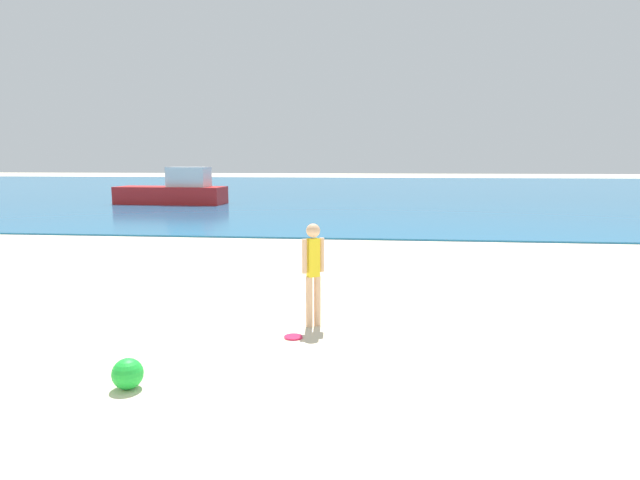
{
  "coord_description": "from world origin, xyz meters",
  "views": [
    {
      "loc": [
        0.97,
        -1.79,
        2.54
      ],
      "look_at": [
        0.0,
        7.21,
        1.2
      ],
      "focal_mm": 30.32,
      "sensor_mm": 36.0,
      "label": 1
    }
  ],
  "objects": [
    {
      "name": "water",
      "position": [
        0.0,
        45.33,
        0.03
      ],
      "size": [
        160.0,
        60.0,
        0.06
      ],
      "primitive_type": "cube",
      "color": "#1E6B9E",
      "rests_on": "ground"
    },
    {
      "name": "person_standing",
      "position": [
        0.01,
        6.21,
        0.91
      ],
      "size": [
        0.32,
        0.23,
        1.6
      ],
      "rotation": [
        0.0,
        0.0,
        0.57
      ],
      "color": "#DDAD84",
      "rests_on": "ground"
    },
    {
      "name": "frisbee",
      "position": [
        -0.21,
        5.61,
        0.01
      ],
      "size": [
        0.27,
        0.27,
        0.03
      ],
      "primitive_type": "cylinder",
      "color": "#E51E4C",
      "rests_on": "ground"
    },
    {
      "name": "boat_near",
      "position": [
        -10.5,
        27.81,
        0.78
      ],
      "size": [
        6.22,
        2.24,
        2.08
      ],
      "rotation": [
        0.0,
        0.0,
        3.1
      ],
      "color": "red",
      "rests_on": "water"
    },
    {
      "name": "beach_ball",
      "position": [
        -1.79,
        3.69,
        0.18
      ],
      "size": [
        0.35,
        0.35,
        0.35
      ],
      "primitive_type": "sphere",
      "color": "green",
      "rests_on": "ground"
    }
  ]
}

